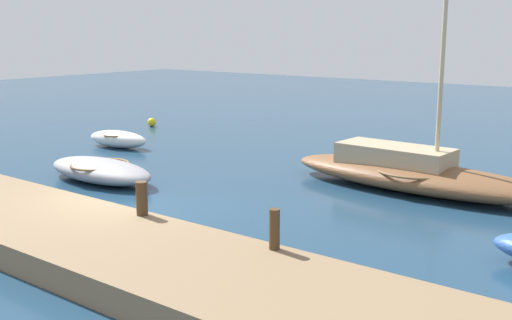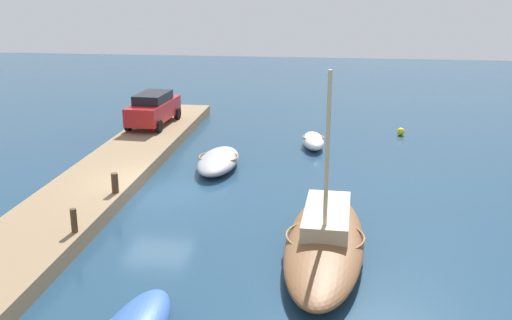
% 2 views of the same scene
% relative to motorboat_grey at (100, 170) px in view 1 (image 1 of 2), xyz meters
% --- Properties ---
extents(ground_plane, '(84.00, 84.00, 0.00)m').
position_rel_motorboat_grey_xyz_m(ground_plane, '(3.41, -1.78, -0.34)').
color(ground_plane, navy).
extents(dock_platform, '(27.89, 3.11, 0.54)m').
position_rel_motorboat_grey_xyz_m(dock_platform, '(3.41, -4.10, -0.07)').
color(dock_platform, '#846B4C').
rests_on(dock_platform, ground_plane).
extents(motorboat_grey, '(4.04, 1.73, 0.67)m').
position_rel_motorboat_grey_xyz_m(motorboat_grey, '(0.00, 0.00, 0.00)').
color(motorboat_grey, '#939399').
rests_on(motorboat_grey, ground_plane).
extents(dinghy_white, '(2.78, 1.31, 0.65)m').
position_rel_motorboat_grey_xyz_m(dinghy_white, '(-3.88, 3.94, -0.01)').
color(dinghy_white, white).
rests_on(dinghy_white, ground_plane).
extents(sailboat_brown, '(7.89, 2.60, 5.57)m').
position_rel_motorboat_grey_xyz_m(sailboat_brown, '(7.76, 4.70, 0.14)').
color(sailboat_brown, brown).
rests_on(sailboat_brown, ground_plane).
extents(mooring_post_west, '(0.24, 0.24, 0.73)m').
position_rel_motorboat_grey_xyz_m(mooring_post_west, '(4.91, -2.79, 0.56)').
color(mooring_post_west, '#47331E').
rests_on(mooring_post_west, dock_platform).
extents(mooring_post_mid_west, '(0.19, 0.19, 0.75)m').
position_rel_motorboat_grey_xyz_m(mooring_post_mid_west, '(8.38, -2.79, 0.57)').
color(mooring_post_mid_west, '#47331E').
rests_on(mooring_post_mid_west, dock_platform).
extents(marker_buoy, '(0.40, 0.40, 0.40)m').
position_rel_motorboat_grey_xyz_m(marker_buoy, '(-6.81, 8.41, -0.14)').
color(marker_buoy, yellow).
rests_on(marker_buoy, ground_plane).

